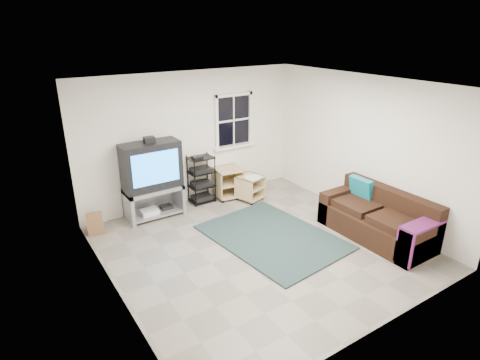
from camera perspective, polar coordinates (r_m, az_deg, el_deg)
room at (r=8.34m, az=-0.90°, el=8.00°), size 4.60×4.62×4.60m
tv_unit at (r=7.48m, az=-12.44°, el=0.87°), size 1.05×0.53×1.55m
av_rack at (r=8.10m, az=-5.49°, el=-0.30°), size 0.49×0.36×0.98m
side_table_left at (r=8.36m, az=-1.87°, el=-0.20°), size 0.59×0.59×0.62m
side_table_right at (r=8.22m, az=1.30°, el=-0.85°), size 0.58×0.58×0.54m
sofa at (r=7.19m, az=19.03°, el=-5.37°), size 0.85×1.93×0.88m
shag_rug at (r=6.91m, az=4.61°, el=-8.07°), size 1.92×2.49×0.03m
paper_bag at (r=7.38m, az=-19.93°, el=-5.86°), size 0.29×0.22×0.38m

